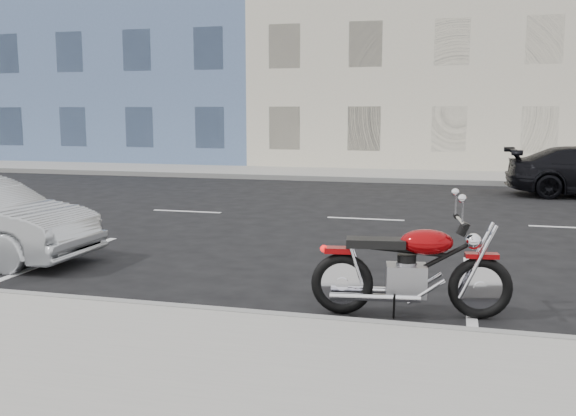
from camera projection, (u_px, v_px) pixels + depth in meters
ground at (465, 223)px, 12.81m from camera, size 120.00×120.00×0.00m
sidewalk_far at (314, 173)px, 22.38m from camera, size 80.00×3.40×0.15m
curb_near at (21, 299)px, 7.35m from camera, size 80.00×0.12×0.16m
curb_far at (303, 178)px, 20.75m from camera, size 80.00×0.12×0.16m
bldg_blue at (167, 22)px, 30.95m from camera, size 12.00×12.00×13.00m
bldg_cream at (419, 30)px, 28.05m from camera, size 12.00×12.00×11.50m
motorcycle at (484, 274)px, 6.82m from camera, size 2.15×0.72×1.08m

